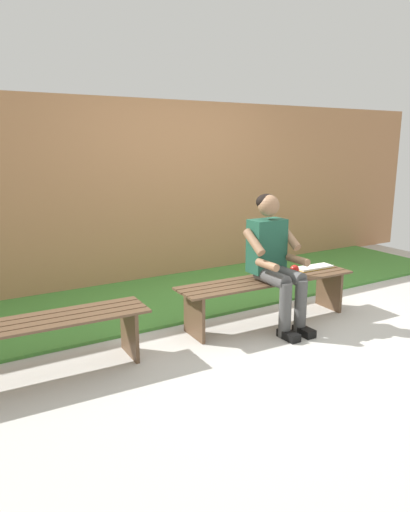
{
  "coord_description": "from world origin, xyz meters",
  "views": [
    {
      "loc": [
        2.73,
        3.4,
        1.68
      ],
      "look_at": [
        0.79,
        0.15,
        0.78
      ],
      "focal_mm": 33.1,
      "sensor_mm": 36.0,
      "label": 1
    }
  ],
  "objects_px": {
    "book_open": "(314,267)",
    "bench_far": "(20,336)",
    "person_seated": "(274,256)",
    "bench_near": "(268,289)",
    "apple": "(295,269)"
  },
  "relations": [
    {
      "from": "book_open",
      "to": "bench_far",
      "type": "bearing_deg",
      "value": 3.04
    },
    {
      "from": "bench_far",
      "to": "book_open",
      "type": "distance_m",
      "value": 2.9
    },
    {
      "from": "bench_near",
      "to": "book_open",
      "type": "bearing_deg",
      "value": -174.93
    },
    {
      "from": "bench_near",
      "to": "bench_far",
      "type": "distance_m",
      "value": 2.25
    },
    {
      "from": "person_seated",
      "to": "apple",
      "type": "height_order",
      "value": "person_seated"
    },
    {
      "from": "person_seated",
      "to": "apple",
      "type": "distance_m",
      "value": 0.42
    },
    {
      "from": "bench_near",
      "to": "person_seated",
      "type": "distance_m",
      "value": 0.36
    },
    {
      "from": "bench_near",
      "to": "book_open",
      "type": "distance_m",
      "value": 0.66
    },
    {
      "from": "bench_far",
      "to": "book_open",
      "type": "relative_size",
      "value": 4.56
    },
    {
      "from": "apple",
      "to": "book_open",
      "type": "distance_m",
      "value": 0.31
    },
    {
      "from": "person_seated",
      "to": "book_open",
      "type": "xyz_separation_m",
      "value": [
        -0.66,
        -0.16,
        -0.23
      ]
    },
    {
      "from": "bench_far",
      "to": "book_open",
      "type": "height_order",
      "value": "book_open"
    },
    {
      "from": "bench_near",
      "to": "bench_far",
      "type": "xyz_separation_m",
      "value": [
        2.25,
        0.0,
        0.0
      ]
    },
    {
      "from": "bench_far",
      "to": "book_open",
      "type": "bearing_deg",
      "value": -178.86
    },
    {
      "from": "bench_far",
      "to": "book_open",
      "type": "xyz_separation_m",
      "value": [
        -2.9,
        -0.06,
        0.11
      ]
    }
  ]
}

